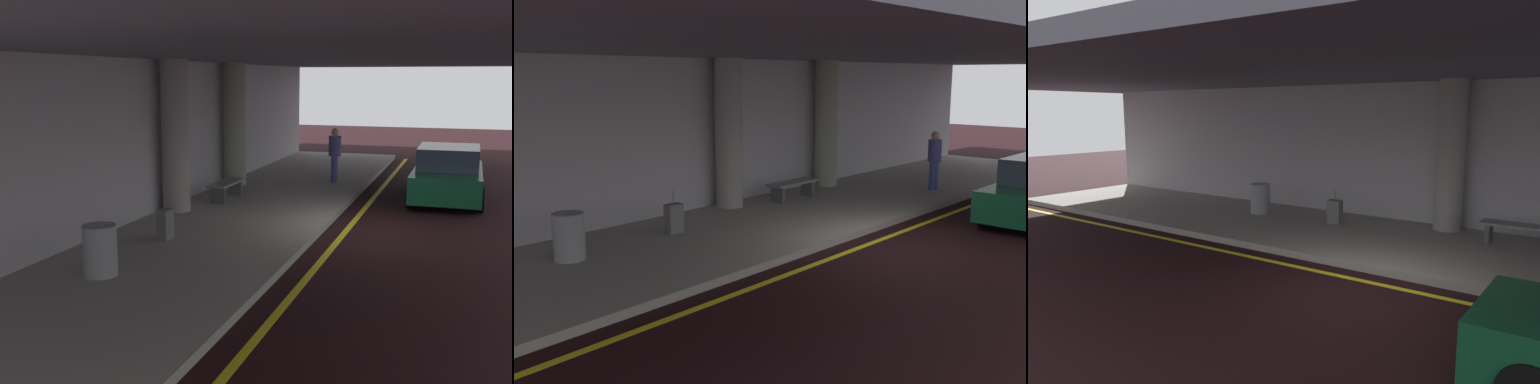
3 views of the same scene
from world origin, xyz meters
TOP-DOWN VIEW (x-y plane):
  - ground_plane at (0.00, 0.00)m, footprint 60.00×60.00m
  - sidewalk at (0.00, 3.10)m, footprint 26.00×4.20m
  - lane_stripe_yellow at (0.00, 0.55)m, footprint 26.00×0.14m
  - support_column_far_left at (0.00, 4.78)m, footprint 0.68×0.68m
  - support_column_left_mid at (4.00, 4.78)m, footprint 0.68×0.68m
  - ceiling_overhang at (0.00, 2.60)m, footprint 28.00×13.20m
  - terminal_back_wall at (0.00, 5.35)m, footprint 26.00×0.30m
  - traveler_with_luggage at (5.44, 2.01)m, footprint 0.38×0.38m
  - suitcase_upright_primary at (-2.61, 3.76)m, footprint 0.36×0.22m
  - bench_metal at (1.74, 4.15)m, footprint 1.60×0.50m
  - trash_bin_steel at (-5.03, 3.72)m, footprint 0.56×0.56m

SIDE VIEW (x-z plane):
  - ground_plane at x=0.00m, z-range 0.00..0.00m
  - lane_stripe_yellow at x=0.00m, z-range 0.00..0.01m
  - sidewalk at x=0.00m, z-range 0.00..0.15m
  - suitcase_upright_primary at x=-2.61m, z-range 0.01..0.91m
  - bench_metal at x=1.74m, z-range 0.26..0.74m
  - trash_bin_steel at x=-5.03m, z-range 0.15..1.00m
  - traveler_with_luggage at x=5.44m, z-range 0.27..1.95m
  - terminal_back_wall at x=0.00m, z-range 0.00..3.80m
  - support_column_far_left at x=0.00m, z-range 0.15..3.80m
  - support_column_left_mid at x=4.00m, z-range 0.15..3.80m
  - ceiling_overhang at x=0.00m, z-range 3.80..4.10m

